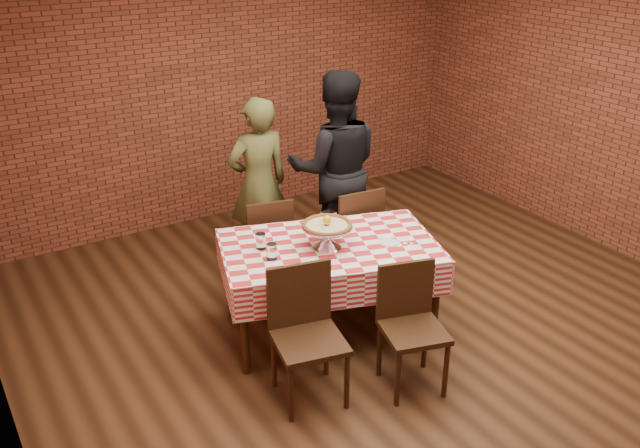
# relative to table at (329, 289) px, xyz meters

# --- Properties ---
(ground) EXTENTS (6.00, 6.00, 0.00)m
(ground) POSITION_rel_table_xyz_m (0.40, -0.43, -0.38)
(ground) COLOR black
(ground) RESTS_ON ground
(back_wall) EXTENTS (5.50, 0.00, 5.50)m
(back_wall) POSITION_rel_table_xyz_m (0.40, 2.57, 1.08)
(back_wall) COLOR brown
(back_wall) RESTS_ON ground
(table) EXTENTS (1.82, 1.41, 0.75)m
(table) POSITION_rel_table_xyz_m (0.00, 0.00, 0.00)
(table) COLOR #351F0E
(table) RESTS_ON ground
(tablecloth) EXTENTS (1.87, 1.45, 0.28)m
(tablecloth) POSITION_rel_table_xyz_m (0.00, 0.00, 0.25)
(tablecloth) COLOR red
(tablecloth) RESTS_ON table
(pizza_stand) EXTENTS (0.55, 0.55, 0.17)m
(pizza_stand) POSITION_rel_table_xyz_m (-0.04, -0.03, 0.47)
(pizza_stand) COLOR silver
(pizza_stand) RESTS_ON tablecloth
(pizza) EXTENTS (0.53, 0.53, 0.03)m
(pizza) POSITION_rel_table_xyz_m (-0.04, -0.03, 0.56)
(pizza) COLOR beige
(pizza) RESTS_ON pizza_stand
(lemon) EXTENTS (0.09, 0.09, 0.08)m
(lemon) POSITION_rel_table_xyz_m (-0.04, -0.03, 0.61)
(lemon) COLOR #E7B410
(lemon) RESTS_ON pizza
(water_glass_left) EXTENTS (0.10, 0.10, 0.12)m
(water_glass_left) POSITION_rel_table_xyz_m (-0.48, 0.02, 0.44)
(water_glass_left) COLOR white
(water_glass_left) RESTS_ON tablecloth
(water_glass_right) EXTENTS (0.10, 0.10, 0.12)m
(water_glass_right) POSITION_rel_table_xyz_m (-0.47, 0.22, 0.44)
(water_glass_right) COLOR white
(water_glass_right) RESTS_ON tablecloth
(side_plate) EXTENTS (0.18, 0.18, 0.01)m
(side_plate) POSITION_rel_table_xyz_m (0.40, -0.22, 0.39)
(side_plate) COLOR white
(side_plate) RESTS_ON tablecloth
(sweetener_packet_a) EXTENTS (0.06, 0.05, 0.00)m
(sweetener_packet_a) POSITION_rel_table_xyz_m (0.52, -0.32, 0.39)
(sweetener_packet_a) COLOR white
(sweetener_packet_a) RESTS_ON tablecloth
(sweetener_packet_b) EXTENTS (0.06, 0.06, 0.00)m
(sweetener_packet_b) POSITION_rel_table_xyz_m (0.51, -0.30, 0.39)
(sweetener_packet_b) COLOR white
(sweetener_packet_b) RESTS_ON tablecloth
(condiment_caddy) EXTENTS (0.10, 0.08, 0.14)m
(condiment_caddy) POSITION_rel_table_xyz_m (0.15, 0.25, 0.46)
(condiment_caddy) COLOR silver
(condiment_caddy) RESTS_ON tablecloth
(chair_near_left) EXTENTS (0.53, 0.53, 0.93)m
(chair_near_left) POSITION_rel_table_xyz_m (-0.56, -0.64, 0.09)
(chair_near_left) COLOR #351F0E
(chair_near_left) RESTS_ON ground
(chair_near_right) EXTENTS (0.51, 0.51, 0.89)m
(chair_near_right) POSITION_rel_table_xyz_m (0.11, -0.91, 0.07)
(chair_near_right) COLOR #351F0E
(chair_near_right) RESTS_ON ground
(chair_far_left) EXTENTS (0.48, 0.48, 0.88)m
(chair_far_left) POSITION_rel_table_xyz_m (-0.09, 0.88, 0.06)
(chair_far_left) COLOR #351F0E
(chair_far_left) RESTS_ON ground
(chair_far_right) EXTENTS (0.48, 0.48, 0.92)m
(chair_far_right) POSITION_rel_table_xyz_m (0.60, 0.61, 0.08)
(chair_far_right) COLOR #351F0E
(chair_far_right) RESTS_ON ground
(diner_olive) EXTENTS (0.61, 0.42, 1.60)m
(diner_olive) POSITION_rel_table_xyz_m (0.07, 1.31, 0.43)
(diner_olive) COLOR #4E5128
(diner_olive) RESTS_ON ground
(diner_black) EXTENTS (1.09, 1.01, 1.81)m
(diner_black) POSITION_rel_table_xyz_m (0.72, 1.04, 0.53)
(diner_black) COLOR black
(diner_black) RESTS_ON ground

